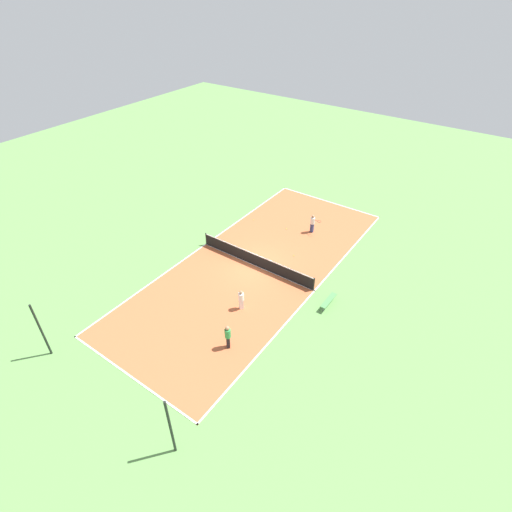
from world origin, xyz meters
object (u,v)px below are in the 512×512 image
player_far_green (228,335)px  bench (329,301)px  player_far_white (313,222)px  tennis_ball_far_baseline (254,220)px  player_near_white (241,299)px  tennis_ball_left_sideline (294,256)px  tennis_ball_right_alley (286,229)px  tennis_net (256,260)px  fence_post_back_right (41,330)px  fence_post_back_left (170,428)px

player_far_green → bench: bearing=-63.5°
player_far_green → player_far_white: player_far_green is taller
bench → tennis_ball_far_baseline: size_ratio=24.77×
player_near_white → tennis_ball_left_sideline: bearing=39.3°
player_far_white → tennis_ball_right_alley: (1.93, 0.85, -0.87)m
tennis_net → fence_post_back_right: (4.88, 13.36, 1.32)m
bench → player_near_white: bearing=-51.8°
player_far_green → player_far_white: 13.70m
tennis_net → player_far_green: player_far_green is taller
player_near_white → tennis_ball_left_sideline: player_near_white is taller
player_far_white → player_far_green: bearing=-79.0°
bench → tennis_ball_left_sideline: size_ratio=24.77×
tennis_net → player_far_green: (-3.10, 7.19, 0.41)m
player_near_white → tennis_ball_right_alley: size_ratio=21.65×
tennis_net → player_far_white: player_far_white is taller
player_near_white → player_far_white: bearing=41.7°
tennis_net → tennis_ball_left_sideline: tennis_net is taller
tennis_ball_right_alley → fence_post_back_right: fence_post_back_right is taller
bench → tennis_ball_left_sideline: (4.56, -3.33, -0.33)m
player_far_green → tennis_ball_left_sideline: 9.95m
player_far_green → fence_post_back_right: size_ratio=0.44×
tennis_ball_right_alley → tennis_net: bearing=98.1°
tennis_ball_far_baseline → player_far_green: bearing=119.5°
tennis_net → bench: 6.27m
tennis_ball_left_sideline → fence_post_back_left: bearing=101.4°
tennis_ball_left_sideline → tennis_ball_right_alley: bearing=-49.9°
bench → player_near_white: size_ratio=1.14×
player_far_green → player_near_white: bearing=-14.3°
player_far_white → fence_post_back_left: fence_post_back_left is taller
player_far_white → tennis_ball_right_alley: bearing=-153.5°
player_far_white → fence_post_back_right: size_ratio=0.42×
tennis_ball_right_alley → tennis_ball_far_baseline: (3.08, 0.38, 0.00)m
player_far_green → tennis_ball_far_baseline: size_ratio=24.55×
tennis_ball_far_baseline → fence_post_back_left: size_ratio=0.02×
player_far_green → tennis_ball_left_sideline: size_ratio=24.55×
tennis_net → fence_post_back_left: fence_post_back_left is taller
tennis_net → player_near_white: bearing=113.3°
player_near_white → player_far_green: bearing=-118.5°
player_near_white → player_far_green: player_far_green is taller
fence_post_back_left → fence_post_back_right: same height
player_far_green → player_far_white: (1.95, -13.57, -0.05)m
tennis_net → bench: size_ratio=5.70×
tennis_ball_right_alley → bench: bearing=138.3°
bench → player_far_green: player_far_green is taller
tennis_ball_right_alley → fence_post_back_left: 19.80m
tennis_ball_left_sideline → tennis_ball_far_baseline: same height
player_near_white → fence_post_back_right: (6.69, 9.16, 1.03)m
tennis_net → player_far_green: 7.84m
player_near_white → tennis_ball_left_sideline: size_ratio=21.65×
player_near_white → tennis_ball_far_baseline: (5.67, -9.34, -0.79)m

